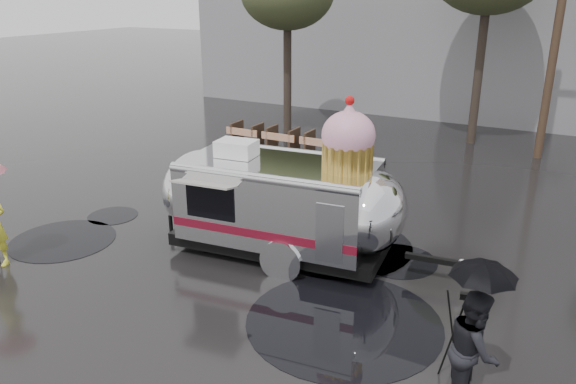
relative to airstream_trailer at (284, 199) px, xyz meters
The scene contains 8 objects.
ground 3.75m from the airstream_trailer, 60.93° to the right, with size 120.00×120.00×0.00m, color black.
puddles 1.46m from the airstream_trailer, 68.85° to the right, with size 10.21×6.36×0.01m.
utility_pole 12.17m from the airstream_trailer, 68.94° to the left, with size 1.60×0.28×9.00m.
barricade_row 7.93m from the airstream_trailer, 119.14° to the left, with size 4.30×0.80×1.00m.
airstream_trailer is the anchor object (origin of this frame).
person_right 5.56m from the airstream_trailer, 32.76° to the right, with size 0.88×0.49×1.83m, color black.
umbrella_black 5.58m from the airstream_trailer, 32.76° to the right, with size 1.10×1.10×2.30m.
tripod 4.98m from the airstream_trailer, 28.44° to the right, with size 0.55×0.57×1.40m.
Camera 1 is at (3.82, -6.92, 5.64)m, focal length 35.00 mm.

